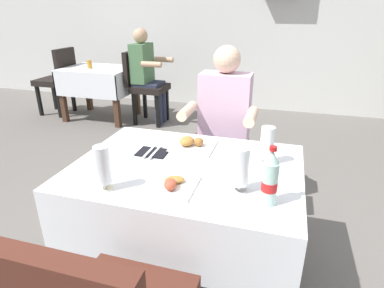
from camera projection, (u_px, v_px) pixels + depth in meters
name	position (u px, v px, depth m)	size (l,w,h in m)	color
ground_plane	(189.00, 270.00, 1.97)	(11.00, 11.00, 0.00)	#66605B
back_wall	(263.00, 7.00, 4.64)	(11.00, 0.12, 3.02)	silver
main_dining_table	(187.00, 192.00, 1.75)	(1.18, 0.89, 0.73)	white
chair_far_diner_seat	(219.00, 138.00, 2.49)	(0.44, 0.50, 0.97)	#4C2319
seated_diner_far	(223.00, 124.00, 2.32)	(0.50, 0.46, 1.26)	#282D42
plate_near_camera	(172.00, 184.00, 1.47)	(0.23, 0.23, 0.06)	white
plate_far_diner	(192.00, 144.00, 1.90)	(0.25, 0.25, 0.07)	white
beer_glass_left	(240.00, 169.00, 1.40)	(0.07, 0.07, 0.21)	white
beer_glass_middle	(103.00, 168.00, 1.42)	(0.07, 0.07, 0.21)	white
beer_glass_right	(267.00, 145.00, 1.67)	(0.07, 0.07, 0.20)	white
cola_bottle_primary	(270.00, 180.00, 1.31)	(0.07, 0.07, 0.26)	silver
napkin_cutlery_set	(153.00, 152.00, 1.82)	(0.17, 0.19, 0.01)	black
background_dining_table	(99.00, 81.00, 4.53)	(0.95, 0.73, 0.73)	white
background_chair_left	(58.00, 77.00, 4.70)	(0.50, 0.44, 0.97)	black
background_chair_right	(144.00, 83.00, 4.35)	(0.50, 0.44, 0.97)	black
background_patron	(146.00, 71.00, 4.27)	(0.46, 0.50, 1.26)	#282D42
background_table_tumbler	(90.00, 64.00, 4.40)	(0.06, 0.06, 0.11)	#C68928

